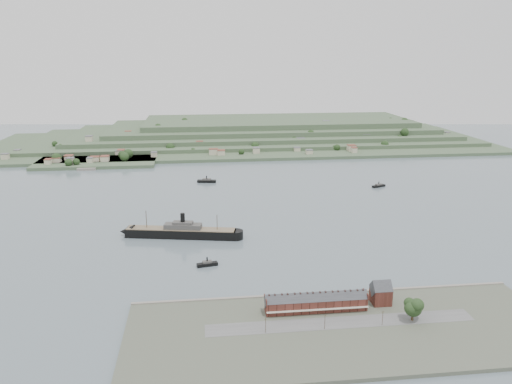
{
  "coord_description": "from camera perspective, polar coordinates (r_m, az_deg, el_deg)",
  "views": [
    {
      "loc": [
        -70.75,
        -404.73,
        135.43
      ],
      "look_at": [
        -18.98,
        30.0,
        14.27
      ],
      "focal_mm": 35.0,
      "sensor_mm": 36.0,
      "label": 1
    }
  ],
  "objects": [
    {
      "name": "gabled_building",
      "position": [
        289.48,
        14.08,
        -11.11
      ],
      "size": [
        10.4,
        10.18,
        14.09
      ],
      "color": "#482119",
      "rests_on": "ground"
    },
    {
      "name": "far_peninsula",
      "position": [
        813.34,
        0.26,
        6.73
      ],
      "size": [
        760.0,
        309.0,
        30.0
      ],
      "color": "#3C5337",
      "rests_on": "ground"
    },
    {
      "name": "fig_tree",
      "position": [
        275.77,
        17.62,
        -12.44
      ],
      "size": [
        11.32,
        9.81,
        12.64
      ],
      "color": "#41311E",
      "rests_on": "ground"
    },
    {
      "name": "near_shore",
      "position": [
        265.69,
        9.99,
        -15.18
      ],
      "size": [
        220.0,
        80.0,
        2.6
      ],
      "color": "#4C5142",
      "rests_on": "ground"
    },
    {
      "name": "terrace_row",
      "position": [
        276.15,
        6.89,
        -12.4
      ],
      "size": [
        55.6,
        9.8,
        11.07
      ],
      "color": "#482119",
      "rests_on": "ground"
    },
    {
      "name": "ferry_east",
      "position": [
        542.45,
        13.84,
        0.71
      ],
      "size": [
        16.14,
        10.45,
        5.9
      ],
      "color": "black",
      "rests_on": "ground"
    },
    {
      "name": "ground",
      "position": [
        432.61,
        2.97,
        -2.8
      ],
      "size": [
        1400.0,
        1400.0,
        0.0
      ],
      "primitive_type": "plane",
      "color": "slate",
      "rests_on": "ground"
    },
    {
      "name": "steamship",
      "position": [
        387.26,
        -8.92,
        -4.53
      ],
      "size": [
        95.3,
        28.96,
        23.05
      ],
      "color": "black",
      "rests_on": "ground"
    },
    {
      "name": "tugboat",
      "position": [
        334.95,
        -5.59,
        -8.17
      ],
      "size": [
        14.34,
        6.38,
        6.25
      ],
      "color": "black",
      "rests_on": "ground"
    },
    {
      "name": "ferry_west",
      "position": [
        547.94,
        -5.66,
        1.28
      ],
      "size": [
        20.86,
        8.86,
        7.58
      ],
      "color": "black",
      "rests_on": "ground"
    }
  ]
}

